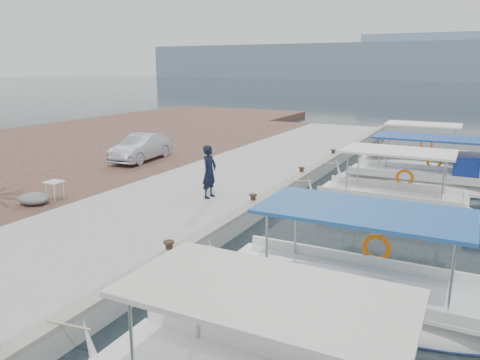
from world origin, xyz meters
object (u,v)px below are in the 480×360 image
object	(u,v)px
fishing_caique_b	(350,300)
fishing_caique_c	(390,206)
fisherman	(209,172)
fishing_caique_d	(425,184)
fishing_caique_e	(417,163)
parked_car	(141,148)

from	to	relation	value
fishing_caique_b	fishing_caique_c	distance (m)	7.72
fishing_caique_b	fisherman	distance (m)	7.91
fishing_caique_b	fishing_caique_d	xyz separation A→B (m)	(0.39, 11.67, 0.06)
fishing_caique_c	fisherman	size ratio (longest dim) A/B	3.33
fishing_caique_d	fishing_caique_e	bearing A→B (deg)	100.63
fishing_caique_b	fishing_caique_c	bearing A→B (deg)	93.21
fishing_caique_d	fishing_caique_e	xyz separation A→B (m)	(-0.92, 4.88, -0.06)
fishing_caique_c	parked_car	size ratio (longest dim) A/B	1.60
fishing_caique_c	fishing_caique_e	size ratio (longest dim) A/B	1.03
fishing_caique_e	fisherman	distance (m)	13.30
fishing_caique_e	parked_car	world-z (taller)	fishing_caique_e
fishing_caique_b	fishing_caique_c	xyz separation A→B (m)	(-0.43, 7.71, 0.00)
fishing_caique_b	fishing_caique_e	world-z (taller)	same
fishing_caique_c	fishing_caique_d	xyz separation A→B (m)	(0.82, 3.96, 0.06)
fishing_caique_d	fisherman	bearing A→B (deg)	-133.44
fishing_caique_e	parked_car	xyz separation A→B (m)	(-12.31, -7.52, 1.03)
fishing_caique_b	fishing_caique_d	size ratio (longest dim) A/B	0.93
fishing_caique_b	fishing_caique_e	xyz separation A→B (m)	(-0.52, 16.55, 0.00)
fisherman	fishing_caique_c	bearing A→B (deg)	-61.57
fishing_caique_b	fisherman	xyz separation A→B (m)	(-6.28, 4.63, 1.33)
fishing_caique_e	parked_car	size ratio (longest dim) A/B	1.56
fishing_caique_b	fishing_caique_c	world-z (taller)	same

